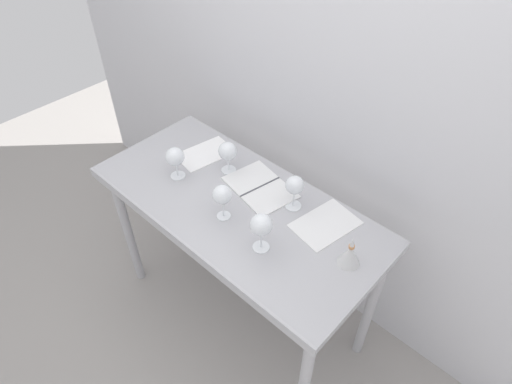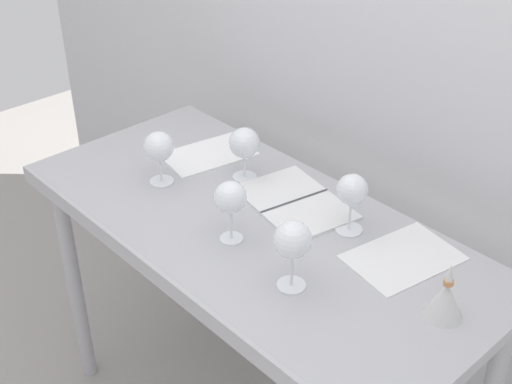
{
  "view_description": "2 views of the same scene",
  "coord_description": "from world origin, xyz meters",
  "px_view_note": "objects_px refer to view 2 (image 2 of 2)",
  "views": [
    {
      "loc": [
        1.04,
        -0.99,
        2.29
      ],
      "look_at": [
        0.07,
        0.05,
        0.97
      ],
      "focal_mm": 30.71,
      "sensor_mm": 36.0,
      "label": 1
    },
    {
      "loc": [
        1.15,
        -1.06,
        1.98
      ],
      "look_at": [
        -0.05,
        0.05,
        0.95
      ],
      "focal_mm": 48.61,
      "sensor_mm": 36.0,
      "label": 2
    }
  ],
  "objects_px": {
    "wine_glass_near_left": "(159,148)",
    "open_notebook": "(295,202)",
    "tasting_sheet_upper": "(403,257)",
    "decanter_funnel": "(445,299)",
    "wine_glass_far_right": "(352,192)",
    "wine_glass_far_left": "(244,144)",
    "wine_glass_near_center": "(231,199)",
    "wine_glass_near_right": "(293,242)",
    "tasting_sheet_lower": "(209,154)"
  },
  "relations": [
    {
      "from": "decanter_funnel",
      "to": "tasting_sheet_lower",
      "type": "bearing_deg",
      "value": 174.78
    },
    {
      "from": "wine_glass_far_right",
      "to": "decanter_funnel",
      "type": "distance_m",
      "value": 0.38
    },
    {
      "from": "wine_glass_near_left",
      "to": "wine_glass_near_center",
      "type": "height_order",
      "value": "wine_glass_near_center"
    },
    {
      "from": "wine_glass_far_left",
      "to": "open_notebook",
      "type": "xyz_separation_m",
      "value": [
        0.2,
        0.01,
        -0.11
      ]
    },
    {
      "from": "tasting_sheet_upper",
      "to": "decanter_funnel",
      "type": "height_order",
      "value": "decanter_funnel"
    },
    {
      "from": "wine_glass_near_right",
      "to": "tasting_sheet_lower",
      "type": "height_order",
      "value": "wine_glass_near_right"
    },
    {
      "from": "wine_glass_near_center",
      "to": "tasting_sheet_lower",
      "type": "relative_size",
      "value": 0.62
    },
    {
      "from": "wine_glass_near_right",
      "to": "tasting_sheet_upper",
      "type": "bearing_deg",
      "value": 67.79
    },
    {
      "from": "wine_glass_near_center",
      "to": "decanter_funnel",
      "type": "relative_size",
      "value": 1.2
    },
    {
      "from": "wine_glass_near_left",
      "to": "wine_glass_far_left",
      "type": "height_order",
      "value": "same"
    },
    {
      "from": "wine_glass_near_left",
      "to": "decanter_funnel",
      "type": "relative_size",
      "value": 1.13
    },
    {
      "from": "wine_glass_near_left",
      "to": "wine_glass_far_right",
      "type": "relative_size",
      "value": 0.97
    },
    {
      "from": "wine_glass_near_right",
      "to": "tasting_sheet_upper",
      "type": "height_order",
      "value": "wine_glass_near_right"
    },
    {
      "from": "wine_glass_near_left",
      "to": "wine_glass_near_center",
      "type": "relative_size",
      "value": 0.95
    },
    {
      "from": "tasting_sheet_upper",
      "to": "open_notebook",
      "type": "bearing_deg",
      "value": -166.48
    },
    {
      "from": "wine_glass_near_right",
      "to": "decanter_funnel",
      "type": "distance_m",
      "value": 0.36
    },
    {
      "from": "wine_glass_far_left",
      "to": "wine_glass_near_center",
      "type": "height_order",
      "value": "wine_glass_near_center"
    },
    {
      "from": "decanter_funnel",
      "to": "wine_glass_far_right",
      "type": "bearing_deg",
      "value": 164.96
    },
    {
      "from": "tasting_sheet_lower",
      "to": "tasting_sheet_upper",
      "type": "bearing_deg",
      "value": 12.09
    },
    {
      "from": "wine_glass_near_left",
      "to": "wine_glass_far_right",
      "type": "xyz_separation_m",
      "value": [
        0.54,
        0.22,
        0.01
      ]
    },
    {
      "from": "wine_glass_far_left",
      "to": "tasting_sheet_upper",
      "type": "height_order",
      "value": "wine_glass_far_left"
    },
    {
      "from": "wine_glass_far_right",
      "to": "tasting_sheet_lower",
      "type": "relative_size",
      "value": 0.61
    },
    {
      "from": "wine_glass_near_right",
      "to": "wine_glass_near_center",
      "type": "bearing_deg",
      "value": 175.39
    },
    {
      "from": "tasting_sheet_upper",
      "to": "decanter_funnel",
      "type": "distance_m",
      "value": 0.22
    },
    {
      "from": "wine_glass_near_right",
      "to": "tasting_sheet_upper",
      "type": "xyz_separation_m",
      "value": [
        0.12,
        0.28,
        -0.13
      ]
    },
    {
      "from": "wine_glass_far_right",
      "to": "wine_glass_far_left",
      "type": "height_order",
      "value": "wine_glass_far_right"
    },
    {
      "from": "wine_glass_far_right",
      "to": "wine_glass_near_center",
      "type": "distance_m",
      "value": 0.32
    },
    {
      "from": "open_notebook",
      "to": "tasting_sheet_lower",
      "type": "xyz_separation_m",
      "value": [
        -0.38,
        0.0,
        -0.0
      ]
    },
    {
      "from": "decanter_funnel",
      "to": "tasting_sheet_upper",
      "type": "bearing_deg",
      "value": 150.84
    },
    {
      "from": "wine_glass_far_right",
      "to": "tasting_sheet_upper",
      "type": "bearing_deg",
      "value": 2.64
    },
    {
      "from": "tasting_sheet_lower",
      "to": "decanter_funnel",
      "type": "bearing_deg",
      "value": 5.35
    },
    {
      "from": "wine_glass_near_center",
      "to": "decanter_funnel",
      "type": "distance_m",
      "value": 0.57
    },
    {
      "from": "wine_glass_near_left",
      "to": "wine_glass_near_right",
      "type": "bearing_deg",
      "value": -5.38
    },
    {
      "from": "wine_glass_far_left",
      "to": "decanter_funnel",
      "type": "height_order",
      "value": "wine_glass_far_left"
    },
    {
      "from": "wine_glass_near_center",
      "to": "open_notebook",
      "type": "distance_m",
      "value": 0.27
    },
    {
      "from": "wine_glass_near_right",
      "to": "tasting_sheet_lower",
      "type": "relative_size",
      "value": 0.66
    },
    {
      "from": "tasting_sheet_upper",
      "to": "wine_glass_near_left",
      "type": "bearing_deg",
      "value": -152.03
    },
    {
      "from": "wine_glass_far_left",
      "to": "wine_glass_near_center",
      "type": "distance_m",
      "value": 0.31
    },
    {
      "from": "wine_glass_far_right",
      "to": "decanter_funnel",
      "type": "bearing_deg",
      "value": -15.04
    },
    {
      "from": "wine_glass_far_right",
      "to": "wine_glass_far_left",
      "type": "xyz_separation_m",
      "value": [
        -0.39,
        -0.02,
        -0.01
      ]
    },
    {
      "from": "wine_glass_near_left",
      "to": "decanter_funnel",
      "type": "xyz_separation_m",
      "value": [
        0.9,
        0.12,
        -0.07
      ]
    },
    {
      "from": "wine_glass_near_left",
      "to": "tasting_sheet_upper",
      "type": "xyz_separation_m",
      "value": [
        0.71,
        0.23,
        -0.11
      ]
    },
    {
      "from": "wine_glass_far_left",
      "to": "wine_glass_near_left",
      "type": "bearing_deg",
      "value": -127.05
    },
    {
      "from": "open_notebook",
      "to": "decanter_funnel",
      "type": "height_order",
      "value": "decanter_funnel"
    },
    {
      "from": "wine_glass_near_right",
      "to": "wine_glass_near_center",
      "type": "xyz_separation_m",
      "value": [
        -0.24,
        0.02,
        -0.01
      ]
    },
    {
      "from": "wine_glass_far_right",
      "to": "wine_glass_near_center",
      "type": "xyz_separation_m",
      "value": [
        -0.18,
        -0.26,
        0.0
      ]
    },
    {
      "from": "wine_glass_far_right",
      "to": "decanter_funnel",
      "type": "height_order",
      "value": "wine_glass_far_right"
    },
    {
      "from": "wine_glass_far_right",
      "to": "open_notebook",
      "type": "relative_size",
      "value": 0.46
    },
    {
      "from": "wine_glass_near_left",
      "to": "open_notebook",
      "type": "xyz_separation_m",
      "value": [
        0.35,
        0.21,
        -0.11
      ]
    },
    {
      "from": "wine_glass_near_left",
      "to": "tasting_sheet_lower",
      "type": "height_order",
      "value": "wine_glass_near_left"
    }
  ]
}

